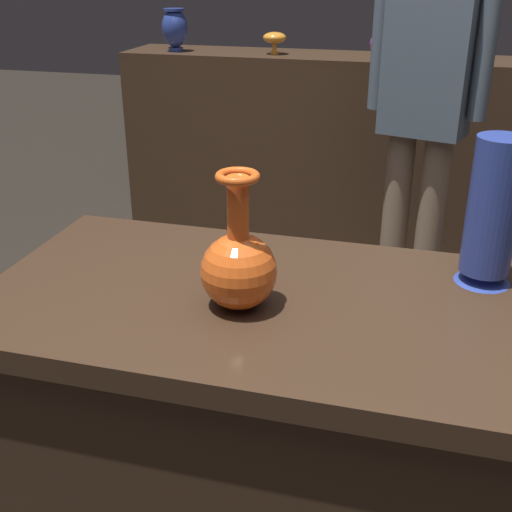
{
  "coord_description": "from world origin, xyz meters",
  "views": [
    {
      "loc": [
        0.27,
        -1.14,
        1.43
      ],
      "look_at": [
        -0.03,
        -0.03,
        0.9
      ],
      "focal_mm": 45.73,
      "sensor_mm": 36.0,
      "label": 1
    }
  ],
  "objects_px": {
    "shelf_vase_left": "(275,38)",
    "visitor_center_back": "(426,95)",
    "vase_centerpiece": "(239,265)",
    "shelf_vase_center": "(382,41)",
    "shelf_vase_far_left": "(175,28)",
    "vase_tall_behind": "(492,214)"
  },
  "relations": [
    {
      "from": "shelf_vase_center",
      "to": "vase_tall_behind",
      "type": "bearing_deg",
      "value": -78.49
    },
    {
      "from": "shelf_vase_far_left",
      "to": "shelf_vase_center",
      "type": "relative_size",
      "value": 0.96
    },
    {
      "from": "shelf_vase_center",
      "to": "shelf_vase_far_left",
      "type": "bearing_deg",
      "value": -174.9
    },
    {
      "from": "visitor_center_back",
      "to": "shelf_vase_far_left",
      "type": "bearing_deg",
      "value": -10.78
    },
    {
      "from": "shelf_vase_center",
      "to": "vase_centerpiece",
      "type": "bearing_deg",
      "value": -91.39
    },
    {
      "from": "vase_tall_behind",
      "to": "shelf_vase_far_left",
      "type": "xyz_separation_m",
      "value": [
        -1.46,
        1.95,
        0.15
      ]
    },
    {
      "from": "shelf_vase_far_left",
      "to": "visitor_center_back",
      "type": "distance_m",
      "value": 1.45
    },
    {
      "from": "vase_centerpiece",
      "to": "shelf_vase_center",
      "type": "xyz_separation_m",
      "value": [
        0.06,
        2.28,
        0.17
      ]
    },
    {
      "from": "shelf_vase_left",
      "to": "visitor_center_back",
      "type": "distance_m",
      "value": 1.03
    },
    {
      "from": "vase_centerpiece",
      "to": "vase_tall_behind",
      "type": "distance_m",
      "value": 0.53
    },
    {
      "from": "vase_tall_behind",
      "to": "shelf_vase_center",
      "type": "distance_m",
      "value": 2.09
    },
    {
      "from": "vase_tall_behind",
      "to": "visitor_center_back",
      "type": "height_order",
      "value": "visitor_center_back"
    },
    {
      "from": "vase_centerpiece",
      "to": "shelf_vase_far_left",
      "type": "distance_m",
      "value": 2.41
    },
    {
      "from": "vase_centerpiece",
      "to": "vase_tall_behind",
      "type": "height_order",
      "value": "vase_tall_behind"
    },
    {
      "from": "shelf_vase_left",
      "to": "visitor_center_back",
      "type": "xyz_separation_m",
      "value": [
        0.77,
        -0.68,
        -0.12
      ]
    },
    {
      "from": "vase_centerpiece",
      "to": "shelf_vase_center",
      "type": "distance_m",
      "value": 2.29
    },
    {
      "from": "vase_centerpiece",
      "to": "shelf_vase_far_left",
      "type": "xyz_separation_m",
      "value": [
        -0.98,
        2.19,
        0.21
      ]
    },
    {
      "from": "vase_tall_behind",
      "to": "vase_centerpiece",
      "type": "bearing_deg",
      "value": -153.24
    },
    {
      "from": "shelf_vase_center",
      "to": "visitor_center_back",
      "type": "bearing_deg",
      "value": -71.93
    },
    {
      "from": "vase_centerpiece",
      "to": "vase_tall_behind",
      "type": "relative_size",
      "value": 0.88
    },
    {
      "from": "shelf_vase_far_left",
      "to": "visitor_center_back",
      "type": "relative_size",
      "value": 0.13
    },
    {
      "from": "vase_centerpiece",
      "to": "shelf_vase_far_left",
      "type": "height_order",
      "value": "shelf_vase_far_left"
    }
  ]
}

